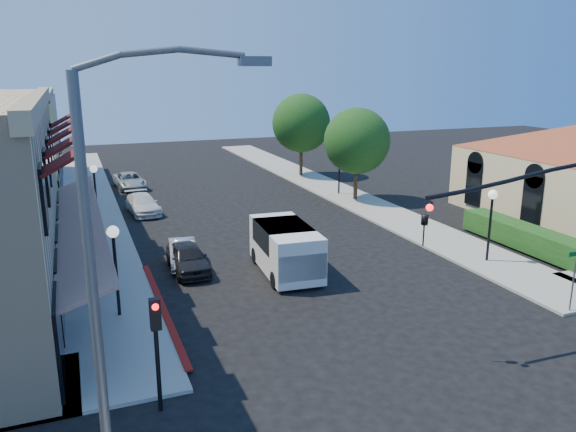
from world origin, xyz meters
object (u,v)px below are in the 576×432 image
object	(u,v)px
street_name_sign	(575,271)
lamppost_left_near	(114,248)
white_van	(286,246)
lamppost_right_near	(492,207)
parked_car_a	(188,258)
lamppost_left_far	(94,179)
parked_car_b	(183,253)
secondary_signal	(156,334)
street_tree_b	(301,123)
parked_car_c	(143,204)
street_tree_a	(357,141)
signal_mast_arm	(565,218)
parked_car_d	(130,181)
lamppost_right_far	(340,158)
cobra_streetlight	(112,277)

from	to	relation	value
street_name_sign	lamppost_left_near	bearing A→B (deg)	160.07
lamppost_left_near	white_van	distance (m)	7.94
lamppost_right_near	parked_car_a	bearing A→B (deg)	163.62
lamppost_left_far	parked_car_b	size ratio (longest dim) A/B	1.02
secondary_signal	lamppost_left_far	xyz separation A→B (m)	(-0.50, 20.59, 0.42)
secondary_signal	street_tree_b	bearing A→B (deg)	61.23
street_tree_b	lamppost_right_near	world-z (taller)	street_tree_b
lamppost_left_near	parked_car_c	size ratio (longest dim) A/B	0.85
lamppost_left_near	white_van	size ratio (longest dim) A/B	0.70
street_name_sign	lamppost_right_near	world-z (taller)	lamppost_right_near
street_tree_a	signal_mast_arm	distance (m)	20.71
lamppost_left_near	parked_car_c	bearing A→B (deg)	79.72
signal_mast_arm	parked_car_c	world-z (taller)	signal_mast_arm
parked_car_a	street_tree_b	bearing A→B (deg)	54.49
lamppost_left_near	street_tree_a	bearing A→B (deg)	38.98
street_name_sign	lamppost_left_near	world-z (taller)	lamppost_left_near
lamppost_left_near	parked_car_d	xyz separation A→B (m)	(2.91, 24.00, -2.13)
secondary_signal	parked_car_d	bearing A→B (deg)	85.49
street_name_sign	parked_car_a	bearing A→B (deg)	142.14
lamppost_right_far	parked_car_d	distance (m)	16.34
secondary_signal	street_name_sign	xyz separation A→B (m)	(15.50, 0.79, -0.62)
lamppost_left_near	lamppost_right_near	world-z (taller)	same
parked_car_c	parked_car_d	distance (m)	8.31
street_name_sign	parked_car_a	distance (m)	16.00
street_tree_b	cobra_streetlight	xyz separation A→B (m)	(-17.95, -34.00, 0.72)
parked_car_b	parked_car_c	bearing A→B (deg)	100.41
street_tree_b	parked_car_a	distance (m)	24.67
street_tree_b	lamppost_right_far	world-z (taller)	street_tree_b
parked_car_c	street_tree_b	bearing A→B (deg)	24.93
lamppost_right_far	lamppost_left_near	bearing A→B (deg)	-136.74
street_tree_b	signal_mast_arm	world-z (taller)	street_tree_b
parked_car_b	lamppost_right_far	bearing A→B (deg)	46.55
parked_car_b	parked_car_c	distance (m)	10.71
street_tree_a	parked_car_b	bearing A→B (deg)	-147.16
lamppost_right_near	parked_car_d	world-z (taller)	lamppost_right_near
street_name_sign	white_van	distance (m)	11.66
white_van	parked_car_c	distance (m)	14.32
lamppost_left_near	lamppost_right_far	distance (m)	23.35
lamppost_right_near	parked_car_a	distance (m)	14.34
cobra_streetlight	secondary_signal	bearing A→B (deg)	71.37
street_tree_a	lamppost_left_far	size ratio (longest dim) A/B	1.82
parked_car_b	parked_car_d	world-z (taller)	parked_car_d
lamppost_right_far	parked_car_c	size ratio (longest dim) A/B	0.85
cobra_streetlight	white_van	bearing A→B (deg)	56.20
lamppost_right_far	parked_car_c	world-z (taller)	lamppost_right_far
street_tree_b	parked_car_c	size ratio (longest dim) A/B	1.67
cobra_streetlight	parked_car_b	bearing A→B (deg)	75.04
white_van	street_tree_a	bearing A→B (deg)	50.36
signal_mast_arm	parked_car_a	world-z (taller)	signal_mast_arm
parked_car_c	parked_car_b	bearing A→B (deg)	-92.22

